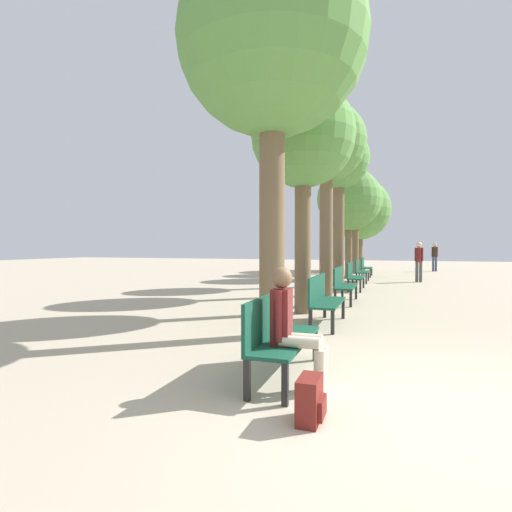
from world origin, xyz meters
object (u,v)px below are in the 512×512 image
(tree_row_3, at_px, (339,163))
(pedestrian_mid, at_px, (419,259))
(pedestrian_near, at_px, (435,255))
(bench_row_0, at_px, (278,330))
(tree_row_0, at_px, (272,44))
(tree_row_4, at_px, (349,200))
(tree_row_1, at_px, (303,139))
(tree_row_2, at_px, (326,146))
(tree_row_5, at_px, (355,200))
(backpack, at_px, (310,400))
(bench_row_3, at_px, (353,274))
(person_seated, at_px, (292,324))
(bench_row_2, at_px, (342,282))
(bench_row_5, at_px, (365,266))
(tree_row_6, at_px, (359,210))
(bench_row_1, at_px, (323,297))
(bench_row_4, at_px, (360,269))

(tree_row_3, height_order, pedestrian_mid, tree_row_3)
(tree_row_3, relative_size, pedestrian_near, 3.46)
(bench_row_0, xyz_separation_m, tree_row_0, (-0.65, 1.97, 4.28))
(tree_row_4, distance_m, pedestrian_near, 8.70)
(bench_row_0, distance_m, tree_row_1, 5.57)
(tree_row_1, height_order, tree_row_2, tree_row_2)
(tree_row_5, relative_size, backpack, 14.45)
(bench_row_3, bearing_deg, bench_row_0, -90.00)
(tree_row_5, distance_m, person_seated, 18.61)
(bench_row_2, bearing_deg, pedestrian_mid, 72.04)
(bench_row_5, xyz_separation_m, tree_row_5, (-0.65, 1.99, 3.49))
(pedestrian_near, height_order, pedestrian_mid, pedestrian_near)
(tree_row_6, bearing_deg, tree_row_5, -90.00)
(pedestrian_near, bearing_deg, tree_row_0, -102.48)
(bench_row_3, xyz_separation_m, pedestrian_near, (3.68, 11.96, 0.44))
(bench_row_5, xyz_separation_m, pedestrian_mid, (2.32, -2.43, 0.43))
(tree_row_6, bearing_deg, bench_row_1, -87.90)
(bench_row_0, distance_m, tree_row_6, 21.28)
(bench_row_2, distance_m, backpack, 7.47)
(tree_row_2, xyz_separation_m, pedestrian_near, (4.33, 13.79, -3.56))
(tree_row_5, xyz_separation_m, backpack, (1.23, -19.03, -3.84))
(person_seated, bearing_deg, bench_row_3, 91.39)
(tree_row_0, bearing_deg, tree_row_3, 90.00)
(bench_row_4, bearing_deg, person_seated, -88.95)
(bench_row_0, relative_size, bench_row_1, 1.00)
(tree_row_0, bearing_deg, tree_row_4, 90.00)
(tree_row_2, bearing_deg, bench_row_4, 82.59)
(pedestrian_near, distance_m, pedestrian_mid, 8.11)
(bench_row_3, relative_size, tree_row_2, 0.28)
(tree_row_4, relative_size, pedestrian_mid, 3.07)
(bench_row_4, xyz_separation_m, tree_row_1, (-0.65, -8.39, 3.35))
(bench_row_4, bearing_deg, tree_row_4, 110.84)
(bench_row_4, xyz_separation_m, tree_row_6, (-0.65, 8.23, 3.23))
(tree_row_5, bearing_deg, tree_row_3, -90.00)
(tree_row_4, height_order, backpack, tree_row_4)
(bench_row_5, distance_m, tree_row_5, 4.07)
(tree_row_5, bearing_deg, bench_row_2, -86.77)
(bench_row_0, distance_m, tree_row_3, 11.56)
(bench_row_1, relative_size, tree_row_3, 0.28)
(bench_row_3, height_order, bench_row_5, same)
(bench_row_4, bearing_deg, tree_row_6, 94.54)
(backpack, relative_size, pedestrian_mid, 0.23)
(bench_row_0, bearing_deg, bench_row_5, 90.00)
(bench_row_1, height_order, pedestrian_near, pedestrian_near)
(bench_row_1, xyz_separation_m, tree_row_1, (-0.65, 1.20, 3.35))
(tree_row_2, xyz_separation_m, tree_row_3, (0.00, 3.03, 0.08))
(tree_row_3, bearing_deg, tree_row_5, 90.00)
(tree_row_4, height_order, pedestrian_mid, tree_row_4)
(bench_row_0, height_order, tree_row_0, tree_row_0)
(tree_row_4, bearing_deg, tree_row_5, 90.00)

